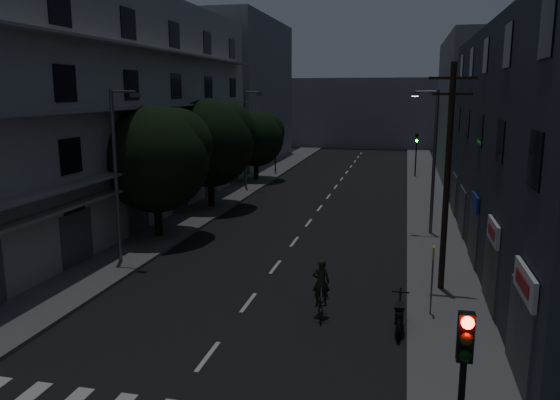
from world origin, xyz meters
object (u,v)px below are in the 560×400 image
at_px(traffic_signal_near, 463,375).
at_px(utility_pole, 447,174).
at_px(cyclist, 321,297).
at_px(bus_stop_sign, 433,268).
at_px(motorcycle, 399,317).

xyz_separation_m(traffic_signal_near, utility_pole, (0.50, 12.75, 1.77)).
height_order(utility_pole, cyclist, utility_pole).
bearing_deg(utility_pole, cyclist, -140.67).
relative_size(utility_pole, bus_stop_sign, 3.56).
distance_m(utility_pole, motorcycle, 6.30).
relative_size(traffic_signal_near, bus_stop_sign, 1.62).
distance_m(bus_stop_sign, motorcycle, 2.25).
relative_size(traffic_signal_near, utility_pole, 0.46).
distance_m(traffic_signal_near, bus_stop_sign, 9.98).
bearing_deg(bus_stop_sign, utility_pole, 79.54).
bearing_deg(cyclist, motorcycle, -22.85).
xyz_separation_m(motorcycle, cyclist, (-2.79, 0.66, 0.20)).
relative_size(motorcycle, cyclist, 0.97).
relative_size(traffic_signal_near, motorcycle, 1.96).
bearing_deg(traffic_signal_near, motorcycle, 97.51).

